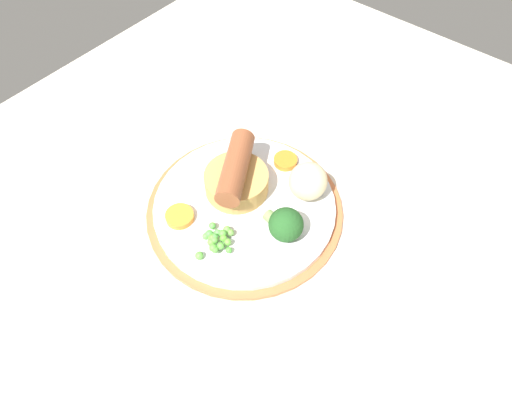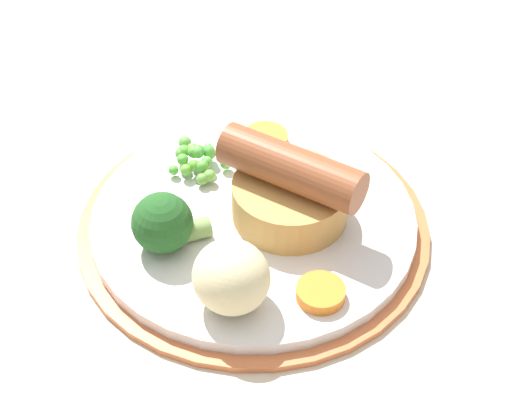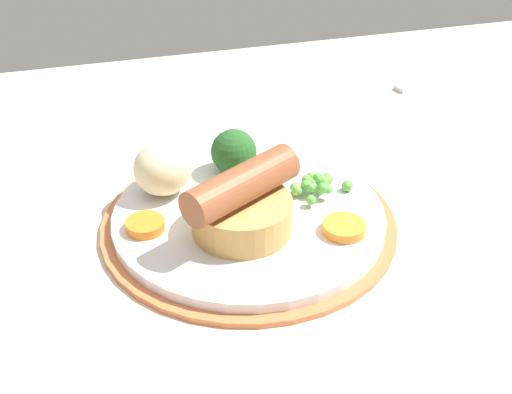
{
  "view_description": "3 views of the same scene",
  "coord_description": "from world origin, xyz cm",
  "px_view_note": "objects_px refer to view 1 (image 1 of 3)",
  "views": [
    {
      "loc": [
        20.22,
        23.79,
        50.3
      ],
      "look_at": [
        -5.08,
        3.09,
        6.43
      ],
      "focal_mm": 32.0,
      "sensor_mm": 36.0,
      "label": 1
    },
    {
      "loc": [
        -42.33,
        22.21,
        45.43
      ],
      "look_at": [
        -4.73,
        1.58,
        6.25
      ],
      "focal_mm": 60.0,
      "sensor_mm": 36.0,
      "label": 2
    },
    {
      "loc": [
        -16.68,
        -45.26,
        38.11
      ],
      "look_at": [
        -3.78,
        2.19,
        5.47
      ],
      "focal_mm": 50.0,
      "sensor_mm": 36.0,
      "label": 3
    }
  ],
  "objects_px": {
    "carrot_slice_3": "(180,216)",
    "dinner_plate": "(245,208)",
    "broccoli_floret_near": "(285,224)",
    "potato_chunk_0": "(308,181)",
    "sausage_pudding": "(236,177)",
    "carrot_slice_1": "(285,161)",
    "pea_pile": "(216,239)"
  },
  "relations": [
    {
      "from": "potato_chunk_0",
      "to": "carrot_slice_3",
      "type": "xyz_separation_m",
      "value": [
        0.13,
        -0.1,
        -0.02
      ]
    },
    {
      "from": "carrot_slice_3",
      "to": "pea_pile",
      "type": "bearing_deg",
      "value": 91.26
    },
    {
      "from": "carrot_slice_1",
      "to": "broccoli_floret_near",
      "type": "bearing_deg",
      "value": 36.51
    },
    {
      "from": "pea_pile",
      "to": "carrot_slice_3",
      "type": "xyz_separation_m",
      "value": [
        0.0,
        -0.06,
        -0.01
      ]
    },
    {
      "from": "dinner_plate",
      "to": "carrot_slice_1",
      "type": "xyz_separation_m",
      "value": [
        -0.09,
        -0.0,
        0.01
      ]
    },
    {
      "from": "sausage_pudding",
      "to": "carrot_slice_1",
      "type": "height_order",
      "value": "sausage_pudding"
    },
    {
      "from": "broccoli_floret_near",
      "to": "carrot_slice_3",
      "type": "bearing_deg",
      "value": -141.47
    },
    {
      "from": "pea_pile",
      "to": "potato_chunk_0",
      "type": "distance_m",
      "value": 0.13
    },
    {
      "from": "sausage_pudding",
      "to": "carrot_slice_1",
      "type": "distance_m",
      "value": 0.08
    },
    {
      "from": "sausage_pudding",
      "to": "carrot_slice_1",
      "type": "xyz_separation_m",
      "value": [
        -0.07,
        0.02,
        -0.02
      ]
    },
    {
      "from": "potato_chunk_0",
      "to": "carrot_slice_3",
      "type": "relative_size",
      "value": 1.43
    },
    {
      "from": "dinner_plate",
      "to": "broccoli_floret_near",
      "type": "distance_m",
      "value": 0.07
    },
    {
      "from": "sausage_pudding",
      "to": "carrot_slice_1",
      "type": "bearing_deg",
      "value": -45.44
    },
    {
      "from": "sausage_pudding",
      "to": "carrot_slice_3",
      "type": "relative_size",
      "value": 2.97
    },
    {
      "from": "dinner_plate",
      "to": "carrot_slice_3",
      "type": "distance_m",
      "value": 0.08
    },
    {
      "from": "pea_pile",
      "to": "carrot_slice_3",
      "type": "height_order",
      "value": "pea_pile"
    },
    {
      "from": "broccoli_floret_near",
      "to": "carrot_slice_1",
      "type": "distance_m",
      "value": 0.11
    },
    {
      "from": "sausage_pudding",
      "to": "carrot_slice_3",
      "type": "bearing_deg",
      "value": 133.28
    },
    {
      "from": "sausage_pudding",
      "to": "broccoli_floret_near",
      "type": "relative_size",
      "value": 1.92
    },
    {
      "from": "pea_pile",
      "to": "carrot_slice_1",
      "type": "xyz_separation_m",
      "value": [
        -0.15,
        -0.01,
        -0.01
      ]
    },
    {
      "from": "broccoli_floret_near",
      "to": "carrot_slice_3",
      "type": "xyz_separation_m",
      "value": [
        0.06,
        -0.11,
        -0.02
      ]
    },
    {
      "from": "pea_pile",
      "to": "carrot_slice_1",
      "type": "bearing_deg",
      "value": -175.05
    },
    {
      "from": "sausage_pudding",
      "to": "potato_chunk_0",
      "type": "relative_size",
      "value": 2.08
    },
    {
      "from": "pea_pile",
      "to": "carrot_slice_1",
      "type": "height_order",
      "value": "pea_pile"
    },
    {
      "from": "dinner_plate",
      "to": "potato_chunk_0",
      "type": "relative_size",
      "value": 4.98
    },
    {
      "from": "broccoli_floret_near",
      "to": "potato_chunk_0",
      "type": "relative_size",
      "value": 1.08
    },
    {
      "from": "dinner_plate",
      "to": "sausage_pudding",
      "type": "distance_m",
      "value": 0.04
    },
    {
      "from": "carrot_slice_3",
      "to": "dinner_plate",
      "type": "bearing_deg",
      "value": 145.01
    },
    {
      "from": "carrot_slice_1",
      "to": "sausage_pudding",
      "type": "bearing_deg",
      "value": -15.86
    },
    {
      "from": "sausage_pudding",
      "to": "broccoli_floret_near",
      "type": "distance_m",
      "value": 0.09
    },
    {
      "from": "carrot_slice_1",
      "to": "carrot_slice_3",
      "type": "distance_m",
      "value": 0.16
    },
    {
      "from": "sausage_pudding",
      "to": "potato_chunk_0",
      "type": "xyz_separation_m",
      "value": [
        -0.05,
        0.07,
        -0.0
      ]
    }
  ]
}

